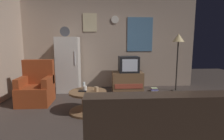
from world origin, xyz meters
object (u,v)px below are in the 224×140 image
Objects in this scene: coffee_table at (88,102)px; mug_ceramic_white at (85,88)px; remote_control at (82,91)px; book_stack at (154,90)px; mug_ceramic_tan at (96,89)px; tv_stand at (127,81)px; standing_lamp at (178,42)px; fridge at (69,64)px; armchair at (36,88)px; wine_glass at (84,86)px; crt_tv at (128,64)px.

mug_ceramic_white reaches higher than coffee_table.
remote_control is (-0.10, -0.03, 0.22)m from coffee_table.
remote_control is 0.72× the size of book_stack.
mug_ceramic_white and mug_ceramic_tan have the same top height.
book_stack is (0.75, -0.11, -0.22)m from tv_stand.
tv_stand is at bearing 57.03° from coffee_table.
coffee_table is at bearing -148.73° from standing_lamp.
fridge is 1.11× the size of standing_lamp.
mug_ceramic_white is (-1.06, -1.48, 0.20)m from tv_stand.
fridge reaches higher than armchair.
tv_stand is (1.64, -0.08, -0.49)m from fridge.
standing_lamp is at bearing 31.27° from coffee_table.
wine_glass reaches higher than book_stack.
fridge is 1.71m from tv_stand.
standing_lamp is 2.93m from mug_ceramic_white.
mug_ceramic_white is 0.43× the size of book_stack.
wine_glass is at bearing -127.83° from tv_stand.
armchair is at bearing -164.53° from book_stack.
armchair is (-2.21, -0.92, -0.42)m from crt_tv.
book_stack is (-0.62, -0.00, -1.31)m from standing_lamp.
coffee_table is at bearing -68.39° from fridge.
coffee_table reaches higher than book_stack.
fridge is 1.83m from coffee_table.
armchair is (-0.55, -1.00, -0.42)m from fridge.
mug_ceramic_tan is 2.19m from book_stack.
armchair reaches higher than wine_glass.
coffee_table is at bearing -140.55° from book_stack.
fridge is 11.80× the size of remote_control.
fridge is at bearing 61.23° from armchair.
wine_glass is at bearing -23.43° from armchair.
mug_ceramic_tan is at bearing -137.19° from book_stack.
remote_control is (0.54, -1.66, -0.32)m from fridge.
standing_lamp reaches higher than remote_control.
coffee_table is 3.48× the size of book_stack.
mug_ceramic_tan is at bearing -34.40° from wine_glass.
wine_glass is 0.30m from mug_ceramic_tan.
tv_stand reaches higher than mug_ceramic_white.
standing_lamp is (1.37, -0.10, 1.09)m from tv_stand.
fridge is at bearing 177.21° from tv_stand.
book_stack is (1.80, 1.37, -0.42)m from mug_ceramic_white.
tv_stand is 2.37m from armchair.
standing_lamp is 3.79m from armchair.
crt_tv is at bearing 22.49° from armchair.
book_stack is (2.39, -0.19, -0.71)m from fridge.
wine_glass is at bearing -144.79° from book_stack.
wine_glass is at bearing -69.30° from fridge.
fridge reaches higher than tv_stand.
mug_ceramic_white is 1.00× the size of mug_ceramic_tan.
fridge is at bearing 175.57° from book_stack.
crt_tv reaches higher than mug_ceramic_tan.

